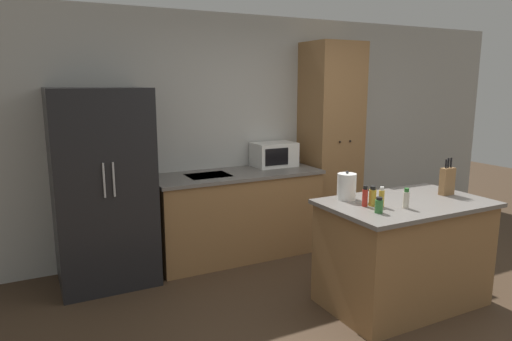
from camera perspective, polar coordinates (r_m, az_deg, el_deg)
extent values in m
plane|color=#423021|center=(3.93, 18.16, -18.05)|extent=(14.00, 14.00, 0.00)
cube|color=#B2B2AD|center=(5.36, 1.10, 4.87)|extent=(7.20, 0.06, 2.60)
cube|color=black|center=(4.45, -18.60, -2.04)|extent=(0.86, 0.73, 1.82)
cylinder|color=silver|center=(4.05, -18.46, -1.17)|extent=(0.02, 0.02, 0.30)
cylinder|color=silver|center=(4.06, -17.35, -1.07)|extent=(0.02, 0.02, 0.30)
cube|color=olive|center=(4.98, -2.40, -5.67)|extent=(1.78, 0.65, 0.89)
cube|color=slate|center=(4.87, -2.45, -0.45)|extent=(1.82, 0.69, 0.03)
cube|color=#9EA0A3|center=(4.74, -5.97, -0.66)|extent=(0.44, 0.34, 0.01)
cube|color=olive|center=(5.51, 9.27, 3.45)|extent=(0.61, 0.54, 2.32)
sphere|color=black|center=(5.24, 10.45, 3.54)|extent=(0.02, 0.02, 0.02)
sphere|color=black|center=(5.33, 11.71, 3.62)|extent=(0.02, 0.02, 0.02)
cube|color=olive|center=(4.13, 17.89, -9.96)|extent=(1.32, 0.79, 0.87)
cube|color=slate|center=(3.99, 18.27, -3.90)|extent=(1.38, 0.85, 0.03)
cube|color=white|center=(5.21, 2.27, 2.02)|extent=(0.48, 0.32, 0.27)
cube|color=black|center=(5.04, 2.62, 1.72)|extent=(0.29, 0.01, 0.19)
cube|color=olive|center=(4.31, 22.78, -1.27)|extent=(0.13, 0.06, 0.24)
cylinder|color=black|center=(4.25, 22.67, 0.76)|extent=(0.02, 0.02, 0.08)
cylinder|color=black|center=(4.28, 22.91, 0.87)|extent=(0.02, 0.02, 0.09)
cylinder|color=black|center=(4.31, 23.20, 0.91)|extent=(0.02, 0.02, 0.09)
cylinder|color=#337033|center=(3.57, 15.12, -4.35)|extent=(0.06, 0.06, 0.10)
cylinder|color=black|center=(3.55, 15.16, -3.40)|extent=(0.05, 0.05, 0.02)
cylinder|color=gold|center=(3.74, 15.41, -3.41)|extent=(0.04, 0.04, 0.13)
cylinder|color=silver|center=(3.72, 15.48, -2.20)|extent=(0.03, 0.03, 0.03)
cylinder|color=#B2281E|center=(3.72, 13.46, -3.35)|extent=(0.04, 0.04, 0.14)
cylinder|color=black|center=(3.70, 13.52, -2.09)|extent=(0.03, 0.03, 0.03)
cylinder|color=beige|center=(3.75, 18.25, -3.52)|extent=(0.05, 0.05, 0.13)
cylinder|color=#286628|center=(3.73, 18.32, -2.33)|extent=(0.04, 0.04, 0.03)
cylinder|color=gold|center=(3.75, 14.35, -3.32)|extent=(0.06, 0.06, 0.13)
cylinder|color=black|center=(3.73, 14.41, -2.13)|extent=(0.04, 0.04, 0.03)
cylinder|color=white|center=(3.90, 11.26, -1.97)|extent=(0.16, 0.16, 0.22)
sphere|color=#262628|center=(3.88, 11.33, -0.21)|extent=(0.02, 0.02, 0.02)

